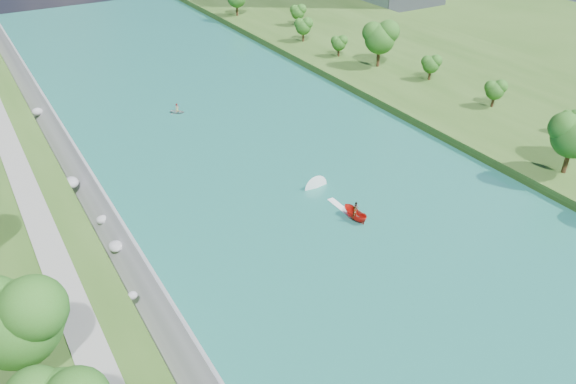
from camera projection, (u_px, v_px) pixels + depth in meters
ground at (376, 254)px, 65.08m from camera, size 260.00×260.00×0.00m
river_water at (287, 179)px, 79.61m from camera, size 55.00×240.00×0.10m
berm_east at (522, 104)px, 101.04m from camera, size 44.00×240.00×1.50m
riprap_bank at (105, 227)px, 66.71m from camera, size 4.72×236.00×4.39m
riverside_path at (42, 228)px, 63.45m from camera, size 3.00×200.00×0.10m
trees_east at (506, 100)px, 87.45m from camera, size 16.47×146.77×11.88m
motorboat at (347, 208)px, 72.08m from camera, size 3.60×18.78×2.16m
raft at (177, 111)px, 99.12m from camera, size 3.20×3.14×1.73m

